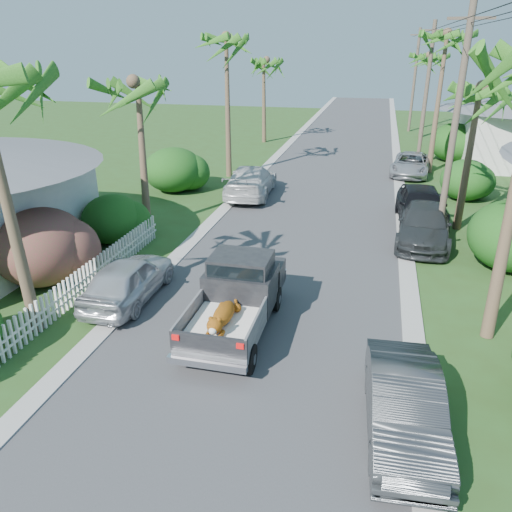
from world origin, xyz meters
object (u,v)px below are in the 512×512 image
(parked_car_rd, at_px, (411,164))
(parked_car_ln, at_px, (128,279))
(palm_r_d, at_px, (430,56))
(utility_pole_b, at_px, (454,130))
(parked_car_rn, at_px, (405,407))
(palm_l_b, at_px, (136,83))
(pickup_truck, at_px, (239,293))
(parked_car_rm, at_px, (424,225))
(palm_l_c, at_px, (226,38))
(palm_l_d, at_px, (264,60))
(utility_pole_c, at_px, (426,95))
(utility_pole_d, at_px, (414,80))
(parked_car_lf, at_px, (251,181))
(palm_r_b, at_px, (480,88))
(parked_car_rf, at_px, (421,206))
(palm_r_c, at_px, (447,35))

(parked_car_rd, relative_size, parked_car_ln, 1.15)
(palm_r_d, relative_size, utility_pole_b, 0.89)
(parked_car_rn, relative_size, palm_l_b, 0.56)
(pickup_truck, relative_size, parked_car_rm, 1.01)
(parked_car_rn, relative_size, parked_car_rd, 0.86)
(palm_l_c, relative_size, palm_l_d, 1.19)
(utility_pole_c, bearing_deg, utility_pole_d, 90.00)
(parked_car_lf, distance_m, palm_l_d, 17.14)
(palm_l_b, distance_m, palm_r_d, 31.00)
(parked_car_lf, xyz_separation_m, utility_pole_d, (9.20, 24.93, 3.80))
(palm_l_d, height_order, utility_pole_b, utility_pole_b)
(utility_pole_b, height_order, utility_pole_c, same)
(pickup_truck, height_order, palm_r_b, palm_r_b)
(utility_pole_c, bearing_deg, parked_car_rf, -92.71)
(palm_l_d, relative_size, utility_pole_b, 0.86)
(palm_l_b, xyz_separation_m, utility_pole_c, (12.40, 16.00, -1.55))
(parked_car_rn, bearing_deg, palm_l_c, 111.68)
(parked_car_rn, distance_m, parked_car_rf, 14.06)
(parked_car_rd, height_order, utility_pole_c, utility_pole_c)
(pickup_truck, height_order, parked_car_rf, pickup_truck)
(palm_l_c, xyz_separation_m, utility_pole_b, (11.60, -9.00, -3.31))
(parked_car_lf, relative_size, palm_r_d, 0.69)
(palm_l_b, bearing_deg, palm_l_d, 89.22)
(pickup_truck, bearing_deg, utility_pole_b, 52.51)
(palm_r_c, relative_size, palm_r_d, 1.17)
(parked_car_rn, height_order, palm_r_b, palm_r_b)
(parked_car_ln, height_order, palm_r_c, palm_r_c)
(parked_car_rm, distance_m, utility_pole_d, 30.25)
(palm_l_b, height_order, utility_pole_d, utility_pole_d)
(palm_l_b, relative_size, palm_r_b, 1.03)
(palm_l_c, height_order, palm_r_c, palm_r_c)
(parked_car_rd, relative_size, utility_pole_d, 0.53)
(parked_car_rf, relative_size, parked_car_lf, 0.90)
(pickup_truck, bearing_deg, parked_car_lf, 102.63)
(parked_car_rn, bearing_deg, utility_pole_c, 82.46)
(parked_car_rd, distance_m, palm_l_c, 13.50)
(pickup_truck, distance_m, parked_car_lf, 13.54)
(parked_car_rd, distance_m, palm_r_d, 16.28)
(parked_car_rn, height_order, parked_car_lf, parked_car_lf)
(parked_car_rn, relative_size, palm_l_c, 0.45)
(parked_car_rn, distance_m, parked_car_ln, 9.29)
(palm_l_b, height_order, utility_pole_b, utility_pole_b)
(parked_car_rd, distance_m, parked_car_ln, 21.65)
(utility_pole_d, bearing_deg, palm_r_c, -87.98)
(palm_l_b, bearing_deg, palm_r_c, 47.12)
(utility_pole_c, relative_size, utility_pole_d, 1.00)
(utility_pole_d, bearing_deg, palm_r_b, -87.95)
(utility_pole_d, bearing_deg, utility_pole_c, -90.00)
(palm_r_c, bearing_deg, parked_car_rf, -96.41)
(palm_r_d, bearing_deg, parked_car_lf, -114.73)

